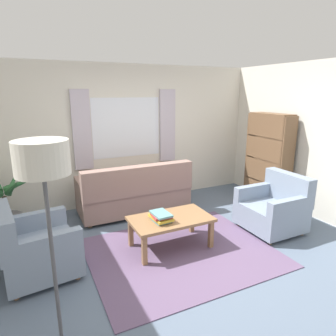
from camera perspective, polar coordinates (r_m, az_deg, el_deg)
ground_plane at (r=4.14m, az=2.64°, el=-16.03°), size 6.24×6.24×0.00m
wall_back at (r=5.71m, az=-8.12°, el=6.30°), size 5.32×0.12×2.60m
wall_right at (r=5.44m, az=28.40°, el=4.29°), size 0.12×4.40×2.60m
window_with_curtains at (r=5.61m, az=-7.91°, el=7.71°), size 1.98×0.07×1.40m
area_rug at (r=4.14m, az=2.64°, el=-15.96°), size 2.40×1.94×0.01m
couch at (r=5.24m, az=-6.42°, el=-4.90°), size 1.90×0.82×0.92m
armchair_left at (r=3.86m, az=-24.54°, el=-13.86°), size 0.92×0.93×0.88m
armchair_right at (r=4.89m, az=19.85°, el=-7.31°), size 0.82×0.84×0.88m
coffee_table at (r=4.10m, az=0.51°, el=-10.31°), size 1.10×0.64×0.44m
book_stack_on_table at (r=3.96m, az=-1.37°, el=-9.36°), size 0.25×0.35×0.12m
potted_plant at (r=5.09m, az=-29.10°, el=-6.42°), size 1.18×1.19×1.08m
bookshelf at (r=5.91m, az=18.52°, el=0.74°), size 0.30×0.94×1.72m
standing_lamp at (r=2.21m, az=-22.85°, el=-1.68°), size 0.37×0.37×1.79m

